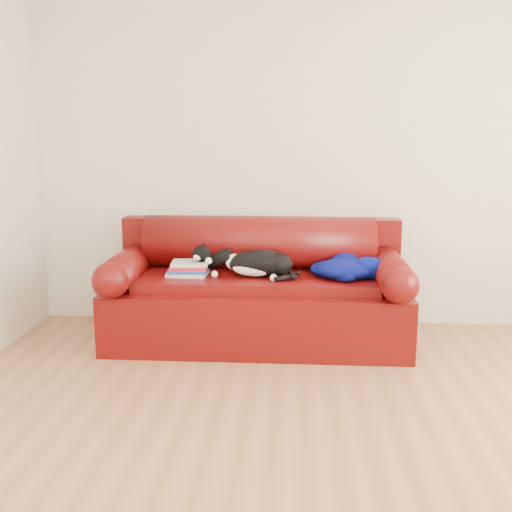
% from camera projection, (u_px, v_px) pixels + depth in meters
% --- Properties ---
extents(ground, '(4.50, 4.50, 0.00)m').
position_uv_depth(ground, '(339.00, 448.00, 2.86)').
color(ground, brown).
rests_on(ground, ground).
extents(room_shell, '(4.52, 4.02, 2.61)m').
position_uv_depth(room_shell, '(379.00, 87.00, 2.54)').
color(room_shell, beige).
rests_on(room_shell, ground).
extents(sofa_base, '(2.10, 0.90, 0.50)m').
position_uv_depth(sofa_base, '(257.00, 309.00, 4.31)').
color(sofa_base, '#370A02').
rests_on(sofa_base, ground).
extents(sofa_back, '(2.10, 1.01, 0.88)m').
position_uv_depth(sofa_back, '(259.00, 261.00, 4.48)').
color(sofa_back, '#370A02').
rests_on(sofa_back, ground).
extents(book_stack, '(0.29, 0.23, 0.10)m').
position_uv_depth(book_stack, '(189.00, 268.00, 4.20)').
color(book_stack, beige).
rests_on(book_stack, sofa_base).
extents(cat, '(0.62, 0.33, 0.23)m').
position_uv_depth(cat, '(259.00, 264.00, 4.16)').
color(cat, black).
rests_on(cat, sofa_base).
extents(blanket, '(0.58, 0.48, 0.16)m').
position_uv_depth(blanket, '(347.00, 268.00, 4.14)').
color(blanket, '#020E3F').
rests_on(blanket, sofa_base).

